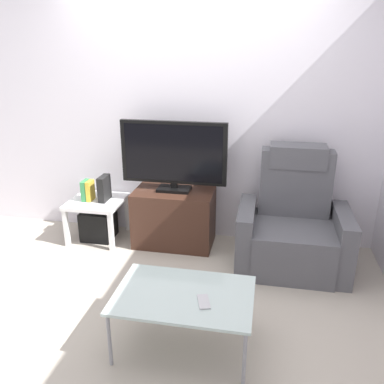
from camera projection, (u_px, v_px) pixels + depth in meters
The scene contains 12 objects.
ground_plane at pixel (165, 290), 3.33m from camera, with size 6.40×6.40×0.00m, color #B2A899.
wall_back at pixel (191, 112), 3.92m from camera, with size 6.40×0.06×2.60m, color silver.
tv_stand at pixel (174, 217), 4.02m from camera, with size 0.79×0.47×0.57m.
television at pixel (174, 155), 3.82m from camera, with size 1.03×0.20×0.69m.
recliner_armchair at pixel (293, 227), 3.62m from camera, with size 0.98×0.78×1.08m.
side_table at pixel (97, 206), 4.11m from camera, with size 0.54×0.54×0.43m.
subwoofer_box at pixel (99, 224), 4.18m from camera, with size 0.31×0.31×0.31m, color black.
book_leftmost at pixel (86, 190), 4.05m from camera, with size 0.05×0.14×0.21m, color #388C4C.
book_middle at pixel (90, 191), 4.04m from camera, with size 0.04×0.13×0.21m, color gold.
game_console at pixel (104, 188), 4.04m from camera, with size 0.07×0.20×0.26m, color black.
coffee_table at pixel (184, 297), 2.59m from camera, with size 0.90×0.60×0.40m.
cell_phone at pixel (204, 302), 2.49m from camera, with size 0.07×0.15×0.01m, color #B7B7BC.
Camera 1 is at (0.77, -2.75, 1.92)m, focal length 37.24 mm.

